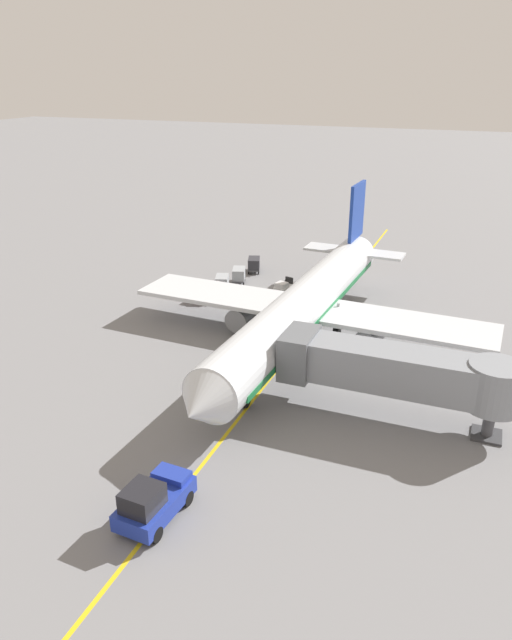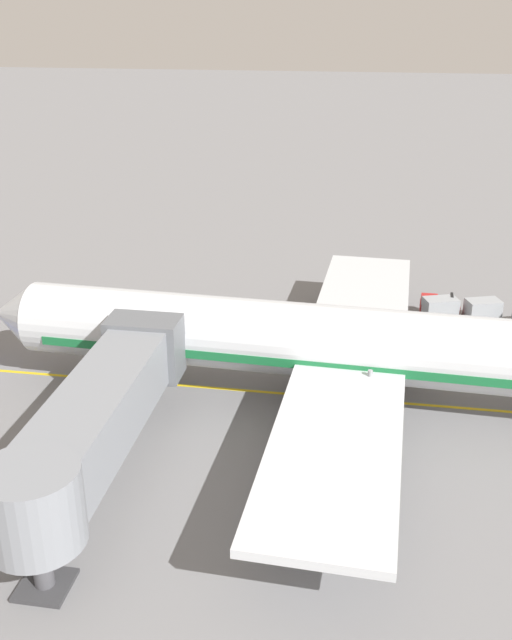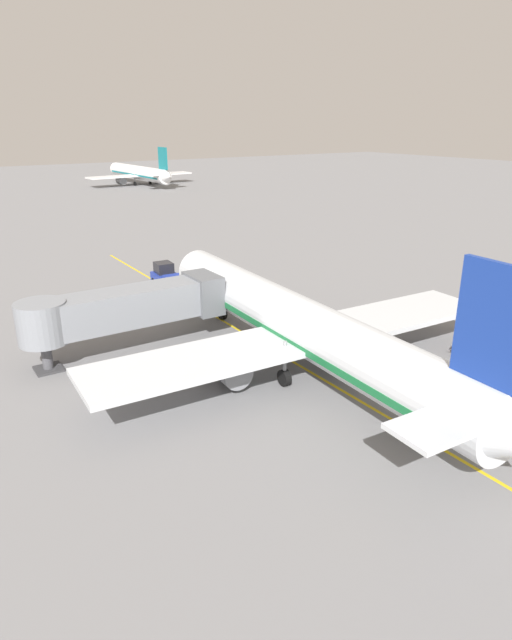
# 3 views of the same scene
# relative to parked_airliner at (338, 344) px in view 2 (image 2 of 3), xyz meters

# --- Properties ---
(ground_plane) EXTENTS (400.00, 400.00, 0.00)m
(ground_plane) POSITION_rel_parked_airliner_xyz_m (0.30, -0.08, -3.19)
(ground_plane) COLOR slate
(gate_lead_in_line) EXTENTS (0.24, 80.00, 0.01)m
(gate_lead_in_line) POSITION_rel_parked_airliner_xyz_m (0.30, -0.08, -3.18)
(gate_lead_in_line) COLOR gold
(gate_lead_in_line) RESTS_ON ground
(parked_airliner) EXTENTS (30.19, 37.31, 10.63)m
(parked_airliner) POSITION_rel_parked_airliner_xyz_m (0.00, 0.00, 0.00)
(parked_airliner) COLOR silver
(parked_airliner) RESTS_ON ground
(jet_bridge) EXTENTS (14.86, 3.50, 4.98)m
(jet_bridge) POSITION_rel_parked_airliner_xyz_m (-8.83, 9.15, 0.27)
(jet_bridge) COLOR gray
(jet_bridge) RESTS_ON ground
(baggage_tug_lead) EXTENTS (1.36, 2.54, 1.62)m
(baggage_tug_lead) POSITION_rel_parked_airliner_xyz_m (11.96, -5.84, -2.47)
(baggage_tug_lead) COLOR #B21E1E
(baggage_tug_lead) RESTS_ON ground
(baggage_cart_front) EXTENTS (1.95, 2.96, 1.58)m
(baggage_cart_front) POSITION_rel_parked_airliner_xyz_m (11.25, -5.89, -2.24)
(baggage_cart_front) COLOR #4C4C51
(baggage_cart_front) RESTS_ON ground
(baggage_cart_second_in_train) EXTENTS (1.95, 2.96, 1.58)m
(baggage_cart_second_in_train) POSITION_rel_parked_airliner_xyz_m (11.39, -8.53, -2.24)
(baggage_cart_second_in_train) COLOR #4C4C51
(baggage_cart_second_in_train) RESTS_ON ground
(ground_crew_wing_walker) EXTENTS (0.33, 0.72, 1.69)m
(ground_crew_wing_walker) POSITION_rel_parked_airliner_xyz_m (3.63, -4.71, -2.23)
(ground_crew_wing_walker) COLOR #232328
(ground_crew_wing_walker) RESTS_ON ground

